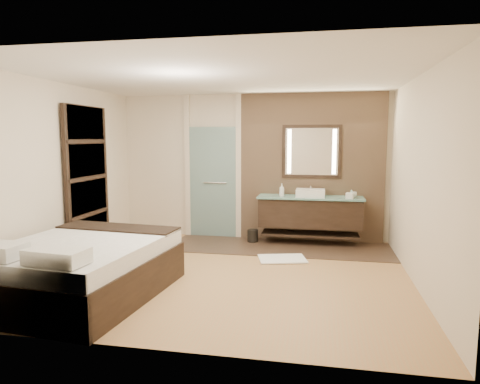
% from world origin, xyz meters
% --- Properties ---
extents(floor, '(5.00, 5.00, 0.00)m').
position_xyz_m(floor, '(0.00, 0.00, 0.00)').
color(floor, '#B07B49').
rests_on(floor, ground).
extents(tile_strip, '(3.80, 1.30, 0.01)m').
position_xyz_m(tile_strip, '(0.60, 1.60, 0.01)').
color(tile_strip, '#3B2820').
rests_on(tile_strip, floor).
extents(stone_wall, '(2.60, 0.08, 2.70)m').
position_xyz_m(stone_wall, '(1.10, 2.21, 1.35)').
color(stone_wall, '#A47D5D').
rests_on(stone_wall, floor).
extents(vanity, '(1.85, 0.55, 0.88)m').
position_xyz_m(vanity, '(1.10, 1.92, 0.58)').
color(vanity, black).
rests_on(vanity, stone_wall).
extents(mirror_unit, '(1.06, 0.04, 0.96)m').
position_xyz_m(mirror_unit, '(1.10, 2.16, 1.65)').
color(mirror_unit, black).
rests_on(mirror_unit, stone_wall).
extents(frosted_door, '(1.10, 0.12, 2.70)m').
position_xyz_m(frosted_door, '(-0.75, 2.20, 1.14)').
color(frosted_door, '#A8D5D2').
rests_on(frosted_door, floor).
extents(shoji_partition, '(0.06, 1.20, 2.40)m').
position_xyz_m(shoji_partition, '(-2.43, 0.60, 1.21)').
color(shoji_partition, black).
rests_on(shoji_partition, floor).
extents(bed, '(1.92, 2.30, 0.83)m').
position_xyz_m(bed, '(-1.52, -1.16, 0.34)').
color(bed, black).
rests_on(bed, floor).
extents(bath_mat, '(0.82, 0.67, 0.02)m').
position_xyz_m(bath_mat, '(0.71, 0.82, 0.02)').
color(bath_mat, white).
rests_on(bath_mat, floor).
extents(waste_bin, '(0.25, 0.25, 0.24)m').
position_xyz_m(waste_bin, '(0.08, 1.85, 0.12)').
color(waste_bin, black).
rests_on(waste_bin, floor).
extents(tissue_box, '(0.15, 0.15, 0.10)m').
position_xyz_m(tissue_box, '(1.77, 1.75, 0.92)').
color(tissue_box, silver).
rests_on(tissue_box, vanity).
extents(soap_bottle_a, '(0.10, 0.10, 0.23)m').
position_xyz_m(soap_bottle_a, '(0.60, 1.83, 0.98)').
color(soap_bottle_a, silver).
rests_on(soap_bottle_a, vanity).
extents(soap_bottle_b, '(0.07, 0.07, 0.16)m').
position_xyz_m(soap_bottle_b, '(0.59, 2.01, 0.94)').
color(soap_bottle_b, '#B2B2B2').
rests_on(soap_bottle_b, vanity).
extents(soap_bottle_c, '(0.13, 0.13, 0.14)m').
position_xyz_m(soap_bottle_c, '(1.80, 1.84, 0.94)').
color(soap_bottle_c, '#A1CBCA').
rests_on(soap_bottle_c, vanity).
extents(cup, '(0.16, 0.16, 0.10)m').
position_xyz_m(cup, '(1.84, 1.94, 0.91)').
color(cup, silver).
rests_on(cup, vanity).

